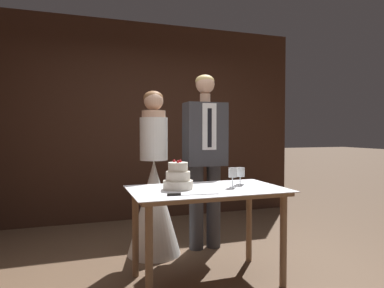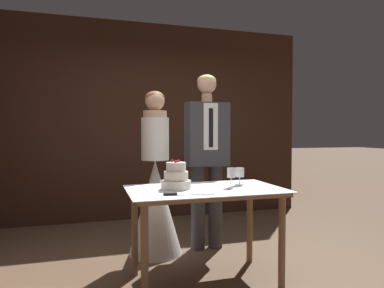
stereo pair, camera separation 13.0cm
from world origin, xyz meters
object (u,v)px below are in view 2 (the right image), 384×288
cake_table (205,201)px  bride (155,195)px  wine_glass_middle (240,173)px  tiered_cake (176,178)px  groom (207,152)px  cake_knife (179,194)px  wine_glass_near (231,173)px

cake_table → bride: (-0.28, 0.77, -0.07)m
cake_table → wine_glass_middle: 0.42m
tiered_cake → groom: bearing=54.5°
wine_glass_middle → bride: size_ratio=0.09×
cake_table → groom: groom is taller
cake_knife → wine_glass_near: wine_glass_near is taller
cake_knife → bride: 1.02m
bride → tiered_cake: bearing=-86.6°
wine_glass_near → wine_glass_middle: (0.13, 0.12, -0.01)m
cake_table → wine_glass_near: 0.31m
cake_table → bride: 0.82m
tiered_cake → groom: (0.51, 0.72, 0.17)m
cake_knife → groom: size_ratio=0.21×
bride → wine_glass_middle: bearing=-47.4°
tiered_cake → cake_table: bearing=-11.8°
wine_glass_near → groom: 0.81m
wine_glass_near → bride: bearing=122.0°
wine_glass_near → bride: (-0.50, 0.80, -0.29)m
cake_table → cake_knife: (-0.28, -0.23, 0.11)m
cake_knife → wine_glass_near: bearing=29.0°
groom → wine_glass_middle: bearing=-84.0°
cake_table → tiered_cake: size_ratio=5.21×
cake_table → wine_glass_near: bearing=-7.0°
cake_knife → bride: bride is taller
wine_glass_middle → cake_table: bearing=-165.7°
wine_glass_near → groom: size_ratio=0.09×
wine_glass_near → groom: groom is taller
cake_knife → groom: bearing=67.4°
wine_glass_middle → groom: 0.70m
wine_glass_middle → cake_knife: bearing=-152.8°
cake_knife → wine_glass_middle: wine_glass_middle is taller
cake_table → wine_glass_middle: (0.35, 0.09, 0.21)m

